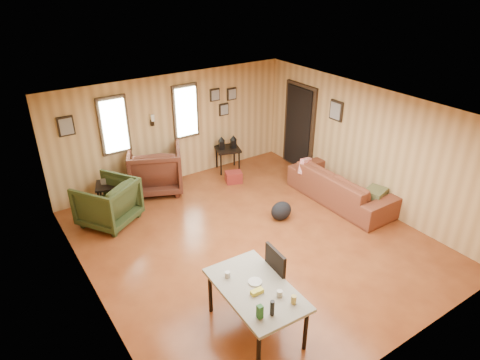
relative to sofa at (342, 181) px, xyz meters
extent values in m
cube|color=brown|center=(-2.33, -0.14, -0.47)|extent=(5.50, 6.00, 0.02)
cube|color=#997C5B|center=(-2.33, -0.14, 1.95)|extent=(5.50, 6.00, 0.02)
cube|color=tan|center=(-2.33, 2.87, 0.74)|extent=(5.50, 0.02, 2.40)
cube|color=tan|center=(-2.33, -3.15, 0.74)|extent=(5.50, 0.02, 2.40)
cube|color=tan|center=(-5.09, -0.14, 0.74)|extent=(0.02, 6.00, 2.40)
cube|color=tan|center=(0.43, -0.14, 0.74)|extent=(0.02, 6.00, 2.40)
cube|color=black|center=(-3.63, 2.83, 1.09)|extent=(0.60, 0.05, 1.20)
cube|color=#E0F2D1|center=(-3.63, 2.79, 1.09)|extent=(0.48, 0.04, 1.06)
cube|color=black|center=(-2.03, 2.83, 1.09)|extent=(0.60, 0.05, 1.20)
cube|color=#E0F2D1|center=(-2.03, 2.79, 1.09)|extent=(0.48, 0.04, 1.06)
cube|color=black|center=(-2.83, 2.81, 0.99)|extent=(0.07, 0.05, 0.12)
cylinder|color=silver|center=(-2.83, 2.75, 1.12)|extent=(0.07, 0.07, 0.14)
cube|color=black|center=(0.39, 1.81, 0.54)|extent=(0.06, 1.00, 2.05)
cube|color=black|center=(0.35, 1.81, 0.54)|extent=(0.04, 0.82, 1.90)
cube|color=black|center=(-1.28, 2.83, 1.34)|extent=(0.24, 0.04, 0.28)
cube|color=#9E998C|center=(-1.28, 2.80, 1.34)|extent=(0.19, 0.02, 0.22)
cube|color=black|center=(-0.83, 2.83, 1.29)|extent=(0.24, 0.04, 0.28)
cube|color=#9E998C|center=(-0.83, 2.80, 1.29)|extent=(0.19, 0.02, 0.22)
cube|color=black|center=(-1.05, 2.83, 0.96)|extent=(0.24, 0.04, 0.28)
cube|color=#9E998C|center=(-1.05, 2.80, 0.96)|extent=(0.19, 0.02, 0.22)
cube|color=black|center=(-4.53, 2.83, 1.26)|extent=(0.30, 0.04, 0.38)
cube|color=#9E998C|center=(-4.53, 2.80, 1.26)|extent=(0.24, 0.02, 0.31)
cube|color=black|center=(0.39, 0.71, 1.24)|extent=(0.04, 0.34, 0.42)
cube|color=#9E998C|center=(0.36, 0.71, 1.24)|extent=(0.02, 0.27, 0.34)
imported|color=brown|center=(0.00, 0.00, 0.00)|extent=(0.69, 2.34, 0.92)
imported|color=#482115|center=(-2.94, 2.59, 0.10)|extent=(1.40, 1.37, 1.11)
imported|color=#2A3417|center=(-4.24, 1.88, 0.02)|extent=(1.26, 1.24, 0.96)
cube|color=black|center=(-4.02, 2.33, 0.09)|extent=(0.68, 0.65, 0.04)
cube|color=black|center=(-4.02, 2.33, -0.28)|extent=(0.62, 0.59, 0.03)
cylinder|color=black|center=(-4.31, 2.23, -0.19)|extent=(0.05, 0.05, 0.53)
cylinder|color=black|center=(-3.88, 2.07, -0.19)|extent=(0.05, 0.05, 0.53)
cylinder|color=black|center=(-4.17, 2.60, -0.19)|extent=(0.05, 0.05, 0.53)
cylinder|color=black|center=(-3.74, 2.44, -0.19)|extent=(0.05, 0.05, 0.53)
cube|color=#4B4132|center=(-4.14, 2.38, 0.17)|extent=(0.10, 0.05, 0.13)
cube|color=#4B4132|center=(-3.93, 2.30, 0.17)|extent=(0.09, 0.05, 0.12)
cube|color=black|center=(-1.14, 2.55, 0.09)|extent=(0.69, 0.69, 0.04)
cylinder|color=black|center=(-1.41, 2.41, -0.18)|extent=(0.05, 0.05, 0.55)
cylinder|color=black|center=(-1.00, 2.28, -0.18)|extent=(0.05, 0.05, 0.55)
cylinder|color=black|center=(-1.28, 2.83, -0.18)|extent=(0.05, 0.05, 0.55)
cylinder|color=black|center=(-0.86, 2.69, -0.18)|extent=(0.05, 0.05, 0.55)
cube|color=black|center=(-1.27, 2.60, 0.21)|extent=(0.15, 0.15, 0.20)
cone|color=black|center=(-1.27, 2.60, 0.36)|extent=(0.21, 0.21, 0.11)
cube|color=black|center=(-1.00, 2.51, 0.21)|extent=(0.15, 0.15, 0.20)
cone|color=black|center=(-1.00, 2.51, 0.36)|extent=(0.21, 0.21, 0.11)
cube|color=maroon|center=(-1.37, 1.94, -0.33)|extent=(0.42, 0.36, 0.26)
ellipsoid|color=black|center=(-1.46, 0.14, -0.27)|extent=(0.50, 0.42, 0.37)
cube|color=#4F532E|center=(0.15, -0.74, 0.03)|extent=(0.50, 0.44, 0.14)
cube|color=red|center=(-0.30, 0.80, 0.12)|extent=(0.39, 0.19, 0.38)
cube|color=gray|center=(-0.21, 0.55, 0.02)|extent=(0.42, 0.36, 0.11)
cube|color=gray|center=(-3.50, -1.85, 0.24)|extent=(0.90, 1.44, 0.05)
cylinder|color=black|center=(-3.89, -2.44, -0.12)|extent=(0.06, 0.06, 0.68)
cylinder|color=black|center=(-3.17, -2.47, -0.12)|extent=(0.06, 0.06, 0.68)
cylinder|color=black|center=(-3.83, -1.22, -0.12)|extent=(0.06, 0.06, 0.68)
cylinder|color=black|center=(-3.12, -1.25, -0.12)|extent=(0.06, 0.06, 0.68)
cylinder|color=#A0A098|center=(-3.35, -2.13, 0.30)|extent=(0.08, 0.08, 0.08)
cylinder|color=#A0A098|center=(-3.69, -1.46, 0.30)|extent=(0.08, 0.08, 0.08)
cube|color=#1D5021|center=(-3.77, -2.29, 0.35)|extent=(0.07, 0.07, 0.18)
cylinder|color=black|center=(-3.62, -2.33, 0.36)|extent=(0.06, 0.06, 0.21)
cylinder|color=#AA9843|center=(-3.28, -2.32, 0.32)|extent=(0.07, 0.07, 0.11)
cylinder|color=#A0A098|center=(-3.45, -1.75, 0.27)|extent=(0.20, 0.20, 0.02)
cube|color=gold|center=(-3.55, -1.94, 0.29)|extent=(0.17, 0.08, 0.06)
cube|color=#2A3417|center=(-3.27, -1.67, 0.05)|extent=(0.51, 0.51, 0.06)
cube|color=black|center=(-3.07, -1.69, 0.33)|extent=(0.08, 0.45, 0.52)
cylinder|color=black|center=(-3.48, -1.84, -0.21)|extent=(0.04, 0.04, 0.49)
cylinder|color=black|center=(-3.10, -1.88, -0.21)|extent=(0.04, 0.04, 0.49)
cylinder|color=black|center=(-3.44, -1.47, -0.21)|extent=(0.04, 0.04, 0.49)
cylinder|color=black|center=(-3.06, -1.50, -0.21)|extent=(0.04, 0.04, 0.49)
camera|label=1|loc=(-6.06, -5.27, 4.02)|focal=32.00mm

